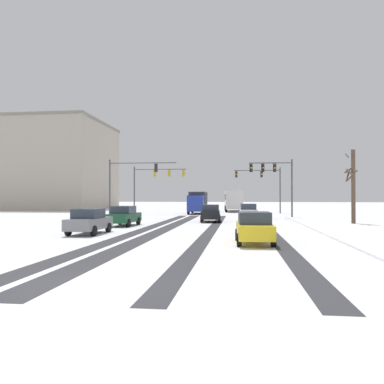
% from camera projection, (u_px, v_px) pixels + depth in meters
% --- Properties ---
extents(ground_plane, '(300.00, 300.00, 0.00)m').
position_uv_depth(ground_plane, '(80.00, 286.00, 10.13)').
color(ground_plane, white).
extents(wheel_track_left_lane, '(0.85, 38.58, 0.01)m').
position_uv_depth(wheel_track_left_lane, '(269.00, 230.00, 26.76)').
color(wheel_track_left_lane, '#38383D').
rests_on(wheel_track_left_lane, ground).
extents(wheel_track_right_lane, '(1.00, 38.58, 0.01)m').
position_uv_depth(wheel_track_right_lane, '(146.00, 229.00, 27.85)').
color(wheel_track_right_lane, '#38383D').
rests_on(wheel_track_right_lane, ground).
extents(wheel_track_center, '(1.15, 38.58, 0.01)m').
position_uv_depth(wheel_track_center, '(165.00, 229.00, 27.68)').
color(wheel_track_center, '#38383D').
rests_on(wheel_track_center, ground).
extents(wheel_track_oncoming, '(0.81, 38.58, 0.01)m').
position_uv_depth(wheel_track_oncoming, '(212.00, 230.00, 27.26)').
color(wheel_track_oncoming, '#38383D').
rests_on(wheel_track_oncoming, ground).
extents(sidewalk_kerb_right, '(4.00, 38.58, 0.12)m').
position_uv_depth(sidewalk_kerb_right, '(352.00, 233.00, 24.40)').
color(sidewalk_kerb_right, white).
rests_on(sidewalk_kerb_right, ground).
extents(traffic_signal_near_left, '(7.57, 0.47, 6.50)m').
position_uv_depth(traffic_signal_near_left, '(129.00, 177.00, 42.05)').
color(traffic_signal_near_left, '#47474C').
rests_on(traffic_signal_near_left, ground).
extents(traffic_signal_near_right, '(4.80, 0.68, 6.50)m').
position_uv_depth(traffic_signal_near_right, '(275.00, 175.00, 41.85)').
color(traffic_signal_near_right, '#47474C').
rests_on(traffic_signal_near_right, ground).
extents(traffic_signal_far_right, '(6.58, 0.46, 6.50)m').
position_uv_depth(traffic_signal_far_right, '(264.00, 180.00, 53.91)').
color(traffic_signal_far_right, '#47474C').
rests_on(traffic_signal_far_right, ground).
extents(traffic_signal_far_left, '(7.29, 0.39, 6.50)m').
position_uv_depth(traffic_signal_far_left, '(155.00, 179.00, 51.85)').
color(traffic_signal_far_left, '#47474C').
rests_on(traffic_signal_far_left, ground).
extents(car_white_lead, '(1.96, 4.17, 1.62)m').
position_uv_depth(car_white_lead, '(248.00, 211.00, 40.00)').
color(car_white_lead, silver).
rests_on(car_white_lead, ground).
extents(car_black_second, '(2.01, 4.19, 1.62)m').
position_uv_depth(car_black_second, '(211.00, 213.00, 35.77)').
color(car_black_second, black).
rests_on(car_black_second, ground).
extents(car_dark_green_third, '(1.97, 4.17, 1.62)m').
position_uv_depth(car_dark_green_third, '(124.00, 216.00, 30.85)').
color(car_dark_green_third, '#194C2D').
rests_on(car_dark_green_third, ground).
extents(car_grey_fourth, '(1.86, 4.11, 1.62)m').
position_uv_depth(car_grey_fourth, '(89.00, 221.00, 24.18)').
color(car_grey_fourth, slate).
rests_on(car_grey_fourth, ground).
extents(car_yellow_cab_fifth, '(1.95, 4.16, 1.62)m').
position_uv_depth(car_yellow_cab_fifth, '(254.00, 228.00, 19.29)').
color(car_yellow_cab_fifth, yellow).
rests_on(car_yellow_cab_fifth, ground).
extents(bus_oncoming, '(3.08, 11.11, 3.38)m').
position_uv_depth(bus_oncoming, '(233.00, 199.00, 60.90)').
color(bus_oncoming, silver).
rests_on(bus_oncoming, ground).
extents(box_truck_delivery, '(2.36, 7.42, 3.02)m').
position_uv_depth(box_truck_delivery, '(198.00, 202.00, 52.57)').
color(box_truck_delivery, '#233899').
rests_on(box_truck_delivery, ground).
extents(bare_tree_sidewalk_mid, '(1.28, 1.33, 6.55)m').
position_uv_depth(bare_tree_sidewalk_mid, '(353.00, 185.00, 33.61)').
color(bare_tree_sidewalk_mid, brown).
rests_on(bare_tree_sidewalk_mid, ground).
extents(office_building_far_left_block, '(28.72, 19.50, 16.27)m').
position_uv_depth(office_building_far_left_block, '(31.00, 166.00, 72.20)').
color(office_building_far_left_block, '#A89E8E').
rests_on(office_building_far_left_block, ground).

